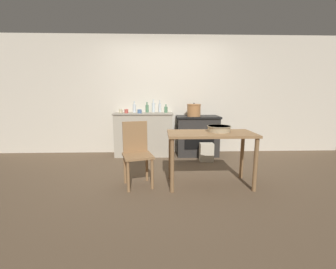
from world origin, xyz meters
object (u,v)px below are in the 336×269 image
(bottle_left, at_px, (147,108))
(cup_center_right, at_px, (140,111))
(work_table, at_px, (211,141))
(cup_right, at_px, (121,111))
(bottle_mid_left, at_px, (134,108))
(bottle_center_left, at_px, (166,109))
(cup_mid_right, at_px, (126,111))
(bottle_center, at_px, (153,107))
(chair, at_px, (137,152))
(bottle_far_left, at_px, (160,108))
(stock_pot, at_px, (194,110))
(mixing_bowl_large, at_px, (219,129))
(flour_sack, at_px, (206,152))
(stove, at_px, (197,135))

(bottle_left, bearing_deg, cup_center_right, -122.30)
(work_table, relative_size, cup_right, 15.58)
(bottle_mid_left, relative_size, bottle_center_left, 1.39)
(work_table, relative_size, bottle_mid_left, 5.02)
(cup_mid_right, bearing_deg, bottle_center, 26.26)
(cup_center_right, bearing_deg, bottle_center_left, 15.56)
(chair, height_order, bottle_far_left, bottle_far_left)
(stock_pot, relative_size, cup_right, 3.74)
(bottle_center_left, bearing_deg, mixing_bowl_large, -66.59)
(work_table, height_order, cup_right, cup_right)
(chair, distance_m, bottle_center_left, 1.79)
(cup_mid_right, bearing_deg, bottle_mid_left, 51.59)
(bottle_left, distance_m, bottle_mid_left, 0.27)
(cup_center_right, bearing_deg, chair, -86.68)
(stock_pot, bearing_deg, flour_sack, -64.80)
(work_table, height_order, flour_sack, work_table)
(bottle_far_left, xyz_separation_m, bottle_mid_left, (-0.55, -0.06, -0.01))
(mixing_bowl_large, relative_size, bottle_center, 1.22)
(stove, xyz_separation_m, flour_sack, (0.11, -0.49, -0.25))
(chair, relative_size, flour_sack, 2.55)
(stock_pot, relative_size, bottle_center, 1.05)
(chair, distance_m, bottle_left, 1.81)
(chair, bearing_deg, bottle_left, 72.00)
(bottle_left, xyz_separation_m, bottle_center, (0.13, 0.07, 0.02))
(bottle_center, relative_size, cup_mid_right, 3.37)
(bottle_far_left, bearing_deg, chair, -100.56)
(cup_center_right, distance_m, cup_right, 0.41)
(bottle_center, distance_m, cup_center_right, 0.41)
(bottle_center, bearing_deg, bottle_left, -151.52)
(cup_center_right, bearing_deg, bottle_center, 47.17)
(stove, distance_m, mixing_bowl_large, 1.65)
(mixing_bowl_large, distance_m, bottle_center, 2.07)
(bottle_left, height_order, cup_right, bottle_left)
(work_table, relative_size, bottle_center, 4.38)
(mixing_bowl_large, height_order, bottle_left, bottle_left)
(bottle_center_left, relative_size, cup_mid_right, 2.12)
(work_table, bearing_deg, bottle_center_left, 109.15)
(stock_pot, xyz_separation_m, bottle_far_left, (-0.71, 0.24, 0.04))
(stove, distance_m, cup_center_right, 1.34)
(bottle_mid_left, bearing_deg, stove, -5.21)
(stove, relative_size, flour_sack, 2.52)
(bottle_far_left, distance_m, cup_right, 0.84)
(bottle_center_left, bearing_deg, stove, -5.47)
(stock_pot, height_order, cup_right, stock_pot)
(work_table, relative_size, bottle_center_left, 6.98)
(stove, height_order, flour_sack, stove)
(bottle_left, height_order, bottle_center, bottle_center)
(bottle_mid_left, distance_m, bottle_center_left, 0.68)
(cup_mid_right, bearing_deg, bottle_left, 25.53)
(stove, height_order, bottle_far_left, bottle_far_left)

